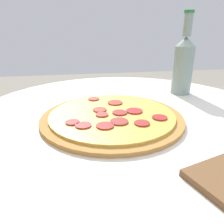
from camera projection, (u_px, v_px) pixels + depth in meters
name	position (u px, v px, depth m)	size (l,w,h in m)	color
table	(125.00, 155.00, 0.67)	(0.88, 0.88, 0.71)	silver
pizza	(112.00, 116.00, 0.56)	(0.36, 0.36, 0.02)	#B77F3D
beer_bottle	(183.00, 63.00, 0.75)	(0.07, 0.07, 0.27)	gray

